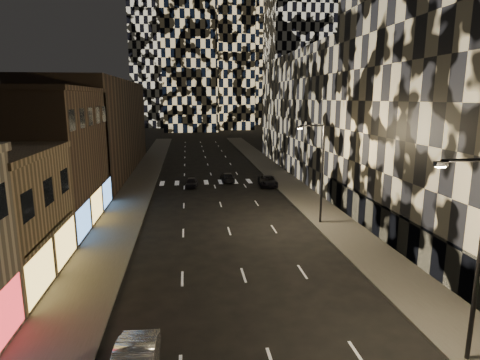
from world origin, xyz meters
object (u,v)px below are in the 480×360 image
object	(u,v)px
streetlight_near	(476,248)
car_dark_midlane	(191,182)
car_dark_oncoming	(227,177)
car_dark_rightlane	(268,181)
streetlight_far	(320,167)

from	to	relation	value
streetlight_near	car_dark_midlane	distance (m)	39.12
streetlight_near	car_dark_oncoming	xyz separation A→B (m)	(-6.39, 40.01, -4.73)
streetlight_near	car_dark_oncoming	distance (m)	40.79
streetlight_near	car_dark_rightlane	size ratio (longest dim) A/B	1.85
car_dark_midlane	car_dark_rightlane	distance (m)	10.06
streetlight_far	car_dark_oncoming	xyz separation A→B (m)	(-6.39, 20.01, -4.73)
car_dark_midlane	car_dark_oncoming	size ratio (longest dim) A/B	0.85
car_dark_oncoming	car_dark_rightlane	xyz separation A→B (m)	(5.03, -3.46, 0.05)
streetlight_far	car_dark_rightlane	world-z (taller)	streetlight_far
streetlight_far	car_dark_rightlane	bearing A→B (deg)	94.68
car_dark_oncoming	car_dark_rightlane	size ratio (longest dim) A/B	0.89
streetlight_far	car_dark_oncoming	size ratio (longest dim) A/B	2.09
streetlight_far	car_dark_rightlane	size ratio (longest dim) A/B	1.85
car_dark_rightlane	car_dark_oncoming	bearing A→B (deg)	149.87
streetlight_near	car_dark_oncoming	bearing A→B (deg)	99.07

